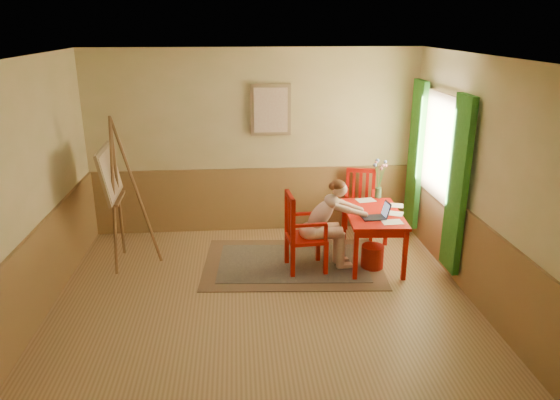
{
  "coord_description": "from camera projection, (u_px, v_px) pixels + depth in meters",
  "views": [
    {
      "loc": [
        -0.26,
        -5.58,
        3.14
      ],
      "look_at": [
        0.25,
        0.55,
        1.05
      ],
      "focal_mm": 33.7,
      "sensor_mm": 36.0,
      "label": 1
    }
  ],
  "objects": [
    {
      "name": "vase",
      "position": [
        379.0,
        180.0,
        7.55
      ],
      "size": [
        0.26,
        0.28,
        0.56
      ],
      "color": "#3F724C",
      "rests_on": "table"
    },
    {
      "name": "wastebasket",
      "position": [
        372.0,
        257.0,
        7.02
      ],
      "size": [
        0.38,
        0.38,
        0.32
      ],
      "primitive_type": "cylinder",
      "rotation": [
        0.0,
        0.0,
        0.32
      ],
      "color": "#A41C0F",
      "rests_on": "room"
    },
    {
      "name": "table",
      "position": [
        373.0,
        219.0,
        7.06
      ],
      "size": [
        0.79,
        1.24,
        0.72
      ],
      "color": "red",
      "rests_on": "room"
    },
    {
      "name": "wall_portrait",
      "position": [
        271.0,
        110.0,
        7.78
      ],
      "size": [
        0.6,
        0.05,
        0.76
      ],
      "color": "#9B7F58",
      "rests_on": "room"
    },
    {
      "name": "rug",
      "position": [
        293.0,
        263.0,
        7.19
      ],
      "size": [
        2.51,
        1.76,
        0.02
      ],
      "color": "#8C7251",
      "rests_on": "room"
    },
    {
      "name": "window",
      "position": [
        436.0,
        162.0,
        7.09
      ],
      "size": [
        0.12,
        2.01,
        2.2
      ],
      "color": "white",
      "rests_on": "room"
    },
    {
      "name": "laptop",
      "position": [
        377.0,
        215.0,
        6.82
      ],
      "size": [
        0.37,
        0.24,
        0.21
      ],
      "color": "#1E2338",
      "rests_on": "table"
    },
    {
      "name": "chair_back",
      "position": [
        359.0,
        203.0,
        8.04
      ],
      "size": [
        0.55,
        0.56,
        1.01
      ],
      "color": "red",
      "rests_on": "room"
    },
    {
      "name": "easel",
      "position": [
        113.0,
        179.0,
        6.83
      ],
      "size": [
        0.69,
        0.9,
        2.03
      ],
      "color": "brown",
      "rests_on": "room"
    },
    {
      "name": "room",
      "position": [
        262.0,
        187.0,
        5.84
      ],
      "size": [
        5.04,
        4.54,
        2.84
      ],
      "color": "tan",
      "rests_on": "ground"
    },
    {
      "name": "wainscot",
      "position": [
        259.0,
        234.0,
        6.89
      ],
      "size": [
        5.0,
        4.5,
        1.0
      ],
      "color": "#9B7442",
      "rests_on": "room"
    },
    {
      "name": "chair_left",
      "position": [
        302.0,
        233.0,
        6.85
      ],
      "size": [
        0.53,
        0.51,
        1.07
      ],
      "color": "red",
      "rests_on": "room"
    },
    {
      "name": "papers",
      "position": [
        386.0,
        210.0,
        7.12
      ],
      "size": [
        0.63,
        1.09,
        0.0
      ],
      "color": "white",
      "rests_on": "table"
    },
    {
      "name": "figure",
      "position": [
        326.0,
        221.0,
        6.87
      ],
      "size": [
        0.92,
        0.42,
        1.22
      ],
      "color": "beige",
      "rests_on": "room"
    }
  ]
}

